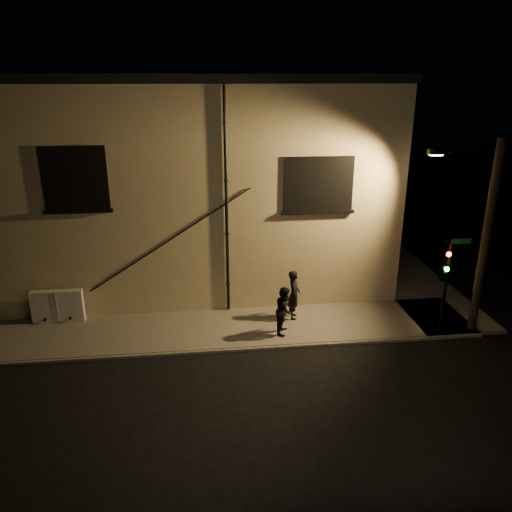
{
  "coord_description": "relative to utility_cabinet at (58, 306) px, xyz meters",
  "views": [
    {
      "loc": [
        -2.82,
        -14.71,
        8.7
      ],
      "look_at": [
        -0.85,
        1.8,
        2.71
      ],
      "focal_mm": 35.0,
      "sensor_mm": 36.0,
      "label": 1
    }
  ],
  "objects": [
    {
      "name": "building",
      "position": [
        5.12,
        6.29,
        3.67
      ],
      "size": [
        16.2,
        12.23,
        8.8
      ],
      "color": "#C6B68E",
      "rests_on": "ground"
    },
    {
      "name": "traffic_signal",
      "position": [
        13.61,
        -2.31,
        1.66
      ],
      "size": [
        1.3,
        2.0,
        3.38
      ],
      "color": "black",
      "rests_on": "sidewalk"
    },
    {
      "name": "streetlamp_pole",
      "position": [
        14.84,
        -2.29,
        2.95
      ],
      "size": [
        2.02,
        1.38,
        6.89
      ],
      "color": "black",
      "rests_on": "ground"
    },
    {
      "name": "ground",
      "position": [
        8.12,
        -2.7,
        -0.73
      ],
      "size": [
        90.0,
        90.0,
        0.0
      ],
      "primitive_type": "plane",
      "color": "black"
    },
    {
      "name": "utility_cabinet",
      "position": [
        0.0,
        0.0,
        0.0
      ],
      "size": [
        1.85,
        0.31,
        1.22
      ],
      "primitive_type": "cube",
      "color": "silver",
      "rests_on": "sidewalk"
    },
    {
      "name": "pedestrian_b",
      "position": [
        8.17,
        -1.84,
        0.25
      ],
      "size": [
        0.89,
        1.0,
        1.72
      ],
      "primitive_type": "imported",
      "rotation": [
        0.0,
        0.0,
        1.24
      ],
      "color": "black",
      "rests_on": "sidewalk"
    },
    {
      "name": "sidewalk",
      "position": [
        9.34,
        1.69,
        -0.67
      ],
      "size": [
        21.0,
        16.0,
        0.12
      ],
      "color": "#65625B",
      "rests_on": "ground"
    },
    {
      "name": "pedestrian_a",
      "position": [
        8.7,
        -0.75,
        0.33
      ],
      "size": [
        0.55,
        0.75,
        1.89
      ],
      "primitive_type": "imported",
      "rotation": [
        0.0,
        0.0,
        1.41
      ],
      "color": "black",
      "rests_on": "sidewalk"
    }
  ]
}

